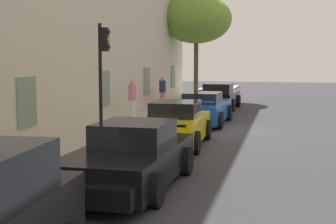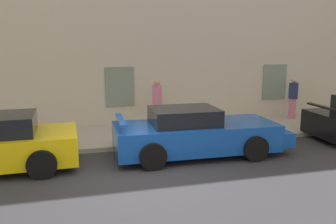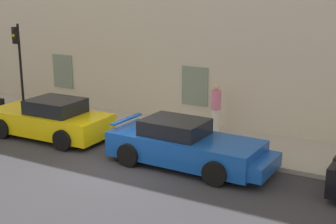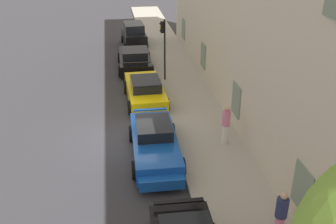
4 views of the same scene
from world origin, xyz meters
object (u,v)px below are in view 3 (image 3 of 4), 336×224
(sportscar_white_middle, at_px, (190,147))
(pedestrian_admiring, at_px, (216,108))
(traffic_light, at_px, (18,54))
(sportscar_yellow_flank, at_px, (46,119))

(sportscar_white_middle, relative_size, pedestrian_admiring, 2.85)
(traffic_light, distance_m, pedestrian_admiring, 8.35)
(sportscar_white_middle, distance_m, traffic_light, 8.98)
(sportscar_white_middle, bearing_deg, pedestrian_admiring, 100.33)
(traffic_light, bearing_deg, sportscar_yellow_flank, -27.97)
(sportscar_yellow_flank, bearing_deg, pedestrian_admiring, 29.52)
(sportscar_yellow_flank, distance_m, traffic_light, 3.65)
(traffic_light, bearing_deg, sportscar_white_middle, -10.16)
(sportscar_white_middle, height_order, pedestrian_admiring, pedestrian_admiring)
(pedestrian_admiring, bearing_deg, sportscar_yellow_flank, -150.48)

